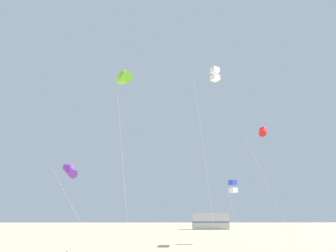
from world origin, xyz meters
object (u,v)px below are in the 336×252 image
Objects in this scene: kite_tube_lime at (124,78)px; rv_van_silver at (210,221)px; kite_tube_violet at (70,170)px; kite_tube_scarlet at (263,132)px; kite_box_white at (215,75)px; kite_box_blue at (233,186)px.

kite_tube_lime reaches higher than rv_van_silver.
kite_tube_scarlet is at bearing 10.77° from kite_tube_violet.
kite_box_white is at bearing 33.36° from kite_tube_lime.
kite_tube_violet is 9.95m from kite_tube_lime.
kite_tube_lime is 15.33m from kite_box_blue.
kite_tube_lime reaches higher than kite_box_blue.
kite_tube_lime reaches higher than kite_tube_scarlet.
rv_van_silver is at bearing 73.69° from kite_tube_lime.
kite_box_white reaches higher than rv_van_silver.
kite_box_blue is at bearing 68.85° from kite_box_white.
kite_tube_lime is (-6.88, -4.53, -2.53)m from kite_box_white.
kite_box_blue is at bearing 48.98° from kite_tube_lime.
kite_box_white is 2.54× the size of kite_box_blue.
kite_tube_scarlet is 6.20m from kite_box_blue.
kite_tube_scarlet reaches higher than kite_box_blue.
kite_tube_lime reaches higher than kite_tube_violet.
kite_tube_violet is 14.87m from kite_box_blue.
kite_tube_scarlet is 18.39m from kite_tube_violet.
kite_box_white reaches higher than kite_tube_lime.
kite_tube_scarlet is 1.64× the size of kite_tube_violet.
kite_tube_lime is at bearing -53.01° from kite_tube_violet.
kite_box_blue is at bearing 14.88° from kite_tube_violet.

